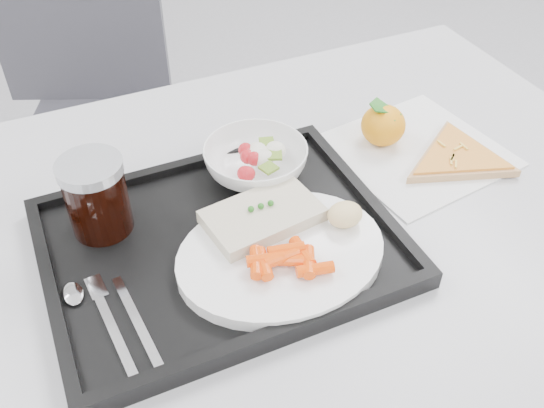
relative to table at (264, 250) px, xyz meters
name	(u,v)px	position (x,y,z in m)	size (l,w,h in m)	color
table	(264,250)	(0.00, 0.00, 0.00)	(1.20, 0.80, 0.75)	#A9A9AB
chair	(97,94)	(-0.11, 0.79, -0.15)	(0.55, 0.56, 0.93)	#3C3B42
tray	(221,244)	(-0.08, -0.03, 0.08)	(0.45, 0.35, 0.03)	black
dinner_plate	(281,255)	(-0.02, -0.10, 0.09)	(0.27, 0.27, 0.02)	white
fish_fillet	(262,216)	(-0.02, -0.04, 0.11)	(0.16, 0.11, 0.03)	beige
bread_roll	(345,214)	(0.08, -0.09, 0.12)	(0.06, 0.05, 0.03)	#EBC48A
salad_bowl	(256,161)	(0.02, 0.08, 0.11)	(0.15, 0.15, 0.05)	white
cola_glass	(96,195)	(-0.21, 0.06, 0.14)	(0.08, 0.08, 0.11)	black
cutlery	(105,311)	(-0.24, -0.09, 0.08)	(0.09, 0.17, 0.01)	silver
napkin	(416,151)	(0.28, 0.04, 0.07)	(0.28, 0.27, 0.00)	white
tangerine	(383,125)	(0.24, 0.08, 0.10)	(0.08, 0.08, 0.07)	orange
pizza_slice	(458,157)	(0.32, -0.01, 0.08)	(0.24, 0.24, 0.02)	tan
carrot_pile	(285,259)	(-0.03, -0.12, 0.11)	(0.10, 0.07, 0.02)	#FE4908
salad_contents	(258,157)	(0.02, 0.07, 0.12)	(0.09, 0.08, 0.03)	red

